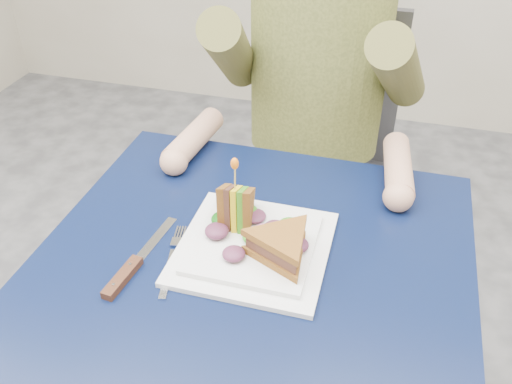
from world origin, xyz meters
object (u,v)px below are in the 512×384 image
(table, at_px, (249,298))
(chair, at_px, (317,148))
(diner, at_px, (319,38))
(sandwich_flat, at_px, (282,246))
(plate, at_px, (254,246))
(fork, at_px, (172,262))
(knife, at_px, (129,270))
(sandwich_upright, at_px, (236,207))

(table, xyz_separation_m, chair, (0.00, 0.72, -0.11))
(diner, xyz_separation_m, sandwich_flat, (0.05, -0.59, -0.14))
(plate, distance_m, fork, 0.14)
(diner, height_order, knife, diner)
(table, bearing_deg, chair, 90.00)
(fork, bearing_deg, chair, 80.16)
(knife, bearing_deg, plate, 30.39)
(sandwich_upright, relative_size, fork, 0.75)
(table, relative_size, sandwich_flat, 4.07)
(chair, distance_m, sandwich_upright, 0.68)
(diner, bearing_deg, plate, -90.27)
(chair, bearing_deg, sandwich_flat, -85.75)
(diner, relative_size, plate, 2.87)
(fork, bearing_deg, plate, 28.55)
(plate, bearing_deg, chair, 89.78)
(sandwich_flat, bearing_deg, diner, 95.05)
(chair, bearing_deg, diner, -90.00)
(chair, xyz_separation_m, knife, (-0.19, -0.79, 0.20))
(diner, bearing_deg, knife, -105.63)
(knife, bearing_deg, fork, 34.10)
(chair, bearing_deg, knife, -103.50)
(diner, relative_size, knife, 3.36)
(sandwich_flat, xyz_separation_m, fork, (-0.18, -0.04, -0.04))
(chair, xyz_separation_m, diner, (-0.00, -0.11, 0.37))
(plate, bearing_deg, sandwich_flat, -24.44)
(table, xyz_separation_m, fork, (-0.13, -0.03, 0.08))
(chair, distance_m, sandwich_flat, 0.74)
(table, relative_size, chair, 0.81)
(table, relative_size, knife, 3.38)
(table, xyz_separation_m, sandwich_upright, (-0.05, 0.08, 0.13))
(table, height_order, chair, chair)
(chair, relative_size, fork, 5.21)
(diner, xyz_separation_m, fork, (-0.13, -0.64, -0.18))
(sandwich_upright, bearing_deg, chair, 85.60)
(sandwich_flat, xyz_separation_m, sandwich_upright, (-0.10, 0.07, 0.01))
(chair, bearing_deg, plate, -90.22)
(plate, relative_size, fork, 1.46)
(sandwich_upright, bearing_deg, sandwich_flat, -34.68)
(sandwich_upright, bearing_deg, fork, -125.35)
(table, height_order, sandwich_upright, sandwich_upright)
(chair, xyz_separation_m, sandwich_flat, (0.05, -0.70, 0.23))
(sandwich_flat, height_order, fork, sandwich_flat)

